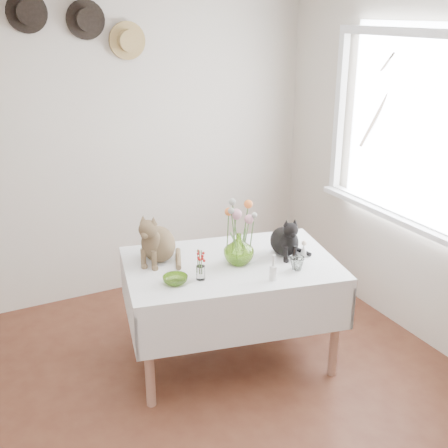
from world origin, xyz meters
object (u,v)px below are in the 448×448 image
dining_table (231,287)px  flower_vase (239,249)px  tabby_cat (158,235)px  black_cat (285,234)px

dining_table → flower_vase: 0.29m
tabby_cat → black_cat: size_ratio=1.22×
dining_table → black_cat: (0.38, -0.05, 0.33)m
tabby_cat → flower_vase: (0.44, -0.28, -0.08)m
dining_table → tabby_cat: 0.59m
dining_table → tabby_cat: tabby_cat is taller
tabby_cat → black_cat: 0.84m
tabby_cat → flower_vase: size_ratio=1.73×
dining_table → flower_vase: (0.04, -0.04, 0.28)m
tabby_cat → flower_vase: 0.53m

